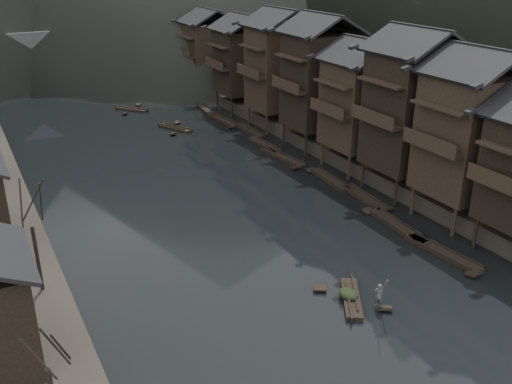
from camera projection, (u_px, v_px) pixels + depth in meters
water at (280, 259)px, 42.84m from camera, size 300.00×300.00×0.00m
right_bank at (343, 90)px, 90.09m from camera, size 40.00×200.00×1.80m
stilt_houses at (330, 73)px, 62.17m from camera, size 9.00×67.60×15.56m
moored_sampans at (290, 159)px, 62.60m from camera, size 3.04×55.24×0.47m
midriver_boats at (152, 118)px, 77.77m from camera, size 5.89×17.02×0.44m
stone_bridge at (72, 51)px, 99.26m from camera, size 40.00×6.00×9.00m
hero_sampan at (351, 298)px, 37.67m from camera, size 3.45×4.87×0.44m
cargo_heap at (349, 290)px, 37.56m from camera, size 1.14×1.49×0.68m
boatman at (379, 292)px, 36.41m from camera, size 0.72×0.71×1.67m
bamboo_pole at (385, 257)px, 35.52m from camera, size 1.47×2.41×3.31m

